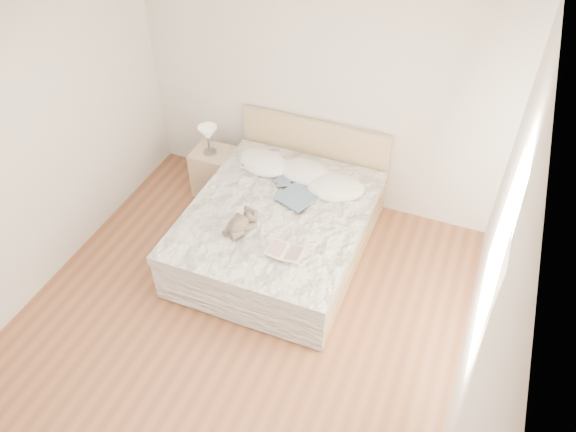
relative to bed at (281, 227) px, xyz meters
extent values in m
cube|color=brown|center=(0.00, -1.19, -0.31)|extent=(4.00, 4.50, 0.00)
cube|color=white|center=(0.00, -1.19, 2.39)|extent=(4.00, 4.50, 0.00)
cube|color=silver|center=(0.00, 1.06, 1.04)|extent=(4.00, 0.02, 2.70)
cube|color=silver|center=(-2.00, -1.19, 1.04)|extent=(0.02, 4.50, 2.70)
cube|color=silver|center=(2.00, -1.19, 1.04)|extent=(0.02, 4.50, 2.70)
cube|color=white|center=(1.99, -0.89, 1.14)|extent=(0.02, 1.30, 1.10)
cube|color=tan|center=(0.00, -0.04, -0.21)|extent=(1.68, 2.08, 0.20)
cube|color=silver|center=(0.00, -0.04, 0.04)|extent=(1.60, 2.00, 0.30)
cube|color=silver|center=(0.00, -0.09, 0.23)|extent=(1.72, 2.05, 0.10)
cube|color=tan|center=(0.00, 1.00, 0.19)|extent=(1.70, 0.06, 1.00)
cube|color=tan|center=(-1.10, 0.61, -0.03)|extent=(0.46, 0.41, 0.56)
cylinder|color=#48433F|center=(-1.11, 0.59, 0.26)|extent=(0.15, 0.15, 0.02)
cylinder|color=#3F3C36|center=(-1.11, 0.59, 0.38)|extent=(0.03, 0.03, 0.21)
cone|color=silver|center=(-1.11, 0.59, 0.51)|extent=(0.27, 0.27, 0.15)
ellipsoid|color=white|center=(-0.43, 0.54, 0.33)|extent=(0.69, 0.56, 0.18)
ellipsoid|color=white|center=(0.06, 0.55, 0.33)|extent=(0.64, 0.50, 0.17)
ellipsoid|color=white|center=(0.44, 0.43, 0.33)|extent=(0.68, 0.56, 0.18)
cube|color=white|center=(-0.49, 0.49, 0.32)|extent=(0.39, 0.32, 0.03)
cube|color=#FAF1CA|center=(0.30, -0.61, 0.32)|extent=(0.34, 0.23, 0.02)
camera|label=1|loc=(1.66, -3.91, 3.97)|focal=35.00mm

